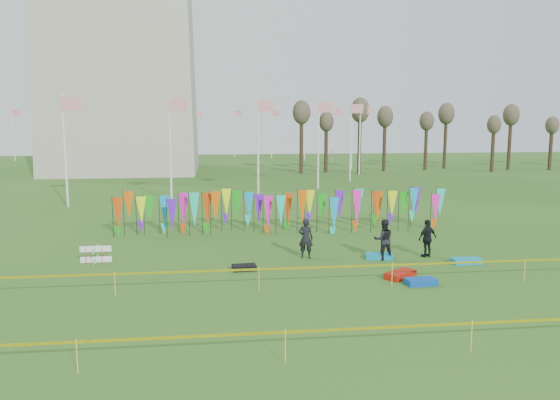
{
  "coord_description": "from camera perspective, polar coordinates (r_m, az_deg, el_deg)",
  "views": [
    {
      "loc": [
        -3.62,
        -20.16,
        6.13
      ],
      "look_at": [
        -0.4,
        6.0,
        2.28
      ],
      "focal_mm": 35.0,
      "sensor_mm": 36.0,
      "label": 1
    }
  ],
  "objects": [
    {
      "name": "kite_bag_teal",
      "position": [
        25.02,
        18.89,
        -6.05
      ],
      "size": [
        1.24,
        0.6,
        0.24
      ],
      "primitive_type": "cube",
      "rotation": [
        0.0,
        0.0,
        0.01
      ],
      "color": "#0E92C6",
      "rests_on": "ground"
    },
    {
      "name": "caution_tape_far",
      "position": [
        14.51,
        7.23,
        -13.39
      ],
      "size": [
        26.0,
        0.02,
        0.9
      ],
      "color": "#F6F905",
      "rests_on": "ground"
    },
    {
      "name": "kite_bag_turquoise",
      "position": [
        24.89,
        10.3,
        -5.81
      ],
      "size": [
        1.25,
        0.78,
        0.23
      ],
      "primitive_type": "cube",
      "rotation": [
        0.0,
        0.0,
        -0.18
      ],
      "color": "#0D8BC3",
      "rests_on": "ground"
    },
    {
      "name": "person_right",
      "position": [
        25.56,
        15.15,
        -3.88
      ],
      "size": [
        1.15,
        0.9,
        1.72
      ],
      "primitive_type": "imported",
      "rotation": [
        0.0,
        0.0,
        3.51
      ],
      "color": "black",
      "rests_on": "ground"
    },
    {
      "name": "ground",
      "position": [
        21.38,
        3.06,
        -8.37
      ],
      "size": [
        160.0,
        160.0,
        0.0
      ],
      "primitive_type": "plane",
      "color": "#295818",
      "rests_on": "ground"
    },
    {
      "name": "box_kite",
      "position": [
        25.11,
        -18.69,
        -5.38
      ],
      "size": [
        0.68,
        0.68,
        0.75
      ],
      "rotation": [
        0.0,
        0.0,
        0.0
      ],
      "color": "red",
      "rests_on": "ground"
    },
    {
      "name": "person_mid",
      "position": [
        24.63,
        10.77,
        -4.08
      ],
      "size": [
        0.9,
        0.58,
        1.81
      ],
      "primitive_type": "imported",
      "rotation": [
        0.0,
        0.0,
        3.1
      ],
      "color": "black",
      "rests_on": "ground"
    },
    {
      "name": "kite_bag_black",
      "position": [
        22.74,
        -3.77,
        -7.05
      ],
      "size": [
        1.02,
        0.65,
        0.23
      ],
      "primitive_type": "cube",
      "rotation": [
        0.0,
        0.0,
        0.09
      ],
      "color": "black",
      "rests_on": "ground"
    },
    {
      "name": "caution_tape_near",
      "position": [
        20.04,
        3.03,
        -7.19
      ],
      "size": [
        26.0,
        0.02,
        0.9
      ],
      "color": "#F6F905",
      "rests_on": "ground"
    },
    {
      "name": "flagpole_ring",
      "position": [
        68.98,
        -15.76,
        6.23
      ],
      "size": [
        57.4,
        56.16,
        8.0
      ],
      "color": "silver",
      "rests_on": "ground"
    },
    {
      "name": "tree_line",
      "position": [
        73.38,
        22.24,
        7.73
      ],
      "size": [
        53.92,
        1.92,
        7.84
      ],
      "color": "#372A1B",
      "rests_on": "ground"
    },
    {
      "name": "banner_row",
      "position": [
        29.97,
        0.55,
        -0.84
      ],
      "size": [
        18.64,
        0.64,
        2.25
      ],
      "color": "black",
      "rests_on": "ground"
    },
    {
      "name": "person_left",
      "position": [
        24.52,
        2.7,
        -4.01
      ],
      "size": [
        0.77,
        0.65,
        1.8
      ],
      "primitive_type": "imported",
      "rotation": [
        0.0,
        0.0,
        2.85
      ],
      "color": "black",
      "rests_on": "ground"
    },
    {
      "name": "kite_bag_red",
      "position": [
        22.16,
        12.44,
        -7.61
      ],
      "size": [
        1.47,
        1.32,
        0.25
      ],
      "primitive_type": "cube",
      "rotation": [
        0.0,
        0.0,
        0.64
      ],
      "color": "#B21B0B",
      "rests_on": "ground"
    },
    {
      "name": "kite_bag_blue",
      "position": [
        21.41,
        14.5,
        -8.27
      ],
      "size": [
        1.16,
        0.66,
        0.24
      ],
      "primitive_type": "cube",
      "rotation": [
        0.0,
        0.0,
        0.07
      ],
      "color": "#0A48AB",
      "rests_on": "ground"
    }
  ]
}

